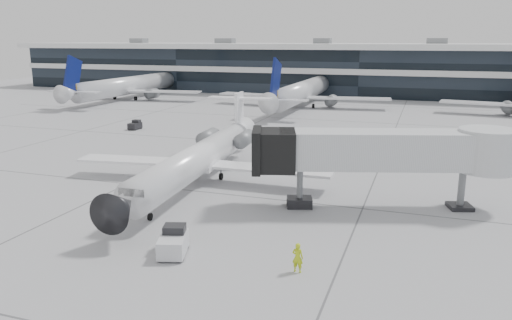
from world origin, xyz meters
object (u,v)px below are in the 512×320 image
at_px(regional_jet, 201,157).
at_px(ramp_worker, 298,258).
at_px(jet_bridge, 394,151).
at_px(baggage_tug, 173,242).

height_order(regional_jet, ramp_worker, regional_jet).
xyz_separation_m(regional_jet, ramp_worker, (12.23, -14.18, -1.44)).
height_order(jet_bridge, ramp_worker, jet_bridge).
bearing_deg(baggage_tug, jet_bridge, 30.64).
bearing_deg(ramp_worker, regional_jet, -46.48).
relative_size(regional_jet, jet_bridge, 1.58).
relative_size(jet_bridge, baggage_tug, 6.47).
bearing_deg(ramp_worker, baggage_tug, 3.32).
distance_m(regional_jet, baggage_tug, 15.14).
height_order(ramp_worker, baggage_tug, ramp_worker).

